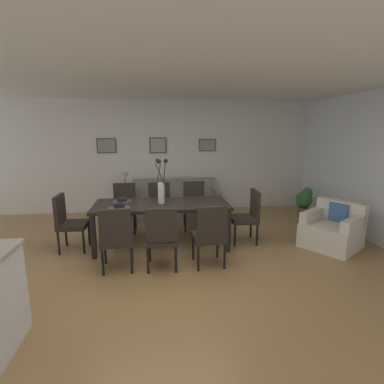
{
  "coord_description": "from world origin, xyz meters",
  "views": [
    {
      "loc": [
        -0.15,
        -3.92,
        1.95
      ],
      "look_at": [
        0.52,
        1.29,
        0.83
      ],
      "focal_mm": 28.04,
      "sensor_mm": 36.0,
      "label": 1
    }
  ],
  "objects_px": {
    "sofa": "(176,203)",
    "table_lamp": "(125,178)",
    "dining_table": "(162,207)",
    "centerpiece_vase": "(161,186)",
    "side_table": "(126,205)",
    "potted_plant": "(304,201)",
    "framed_picture_left": "(106,146)",
    "framed_picture_center": "(158,145)",
    "dining_chair_near_right": "(125,205)",
    "dining_chair_far_left": "(162,235)",
    "dining_chair_head_west": "(68,220)",
    "bowl_near_left": "(119,205)",
    "dining_chair_head_east": "(248,214)",
    "framed_picture_right": "(207,145)",
    "bowl_near_right": "(122,199)",
    "dining_chair_near_left": "(116,236)",
    "dining_chair_mid_left": "(210,233)",
    "dining_chair_far_right": "(160,204)",
    "armchair": "(333,230)",
    "dining_chair_mid_right": "(194,203)"
  },
  "relations": [
    {
      "from": "bowl_near_right",
      "to": "sofa",
      "type": "relative_size",
      "value": 0.09
    },
    {
      "from": "framed_picture_left",
      "to": "dining_chair_near_right",
      "type": "bearing_deg",
      "value": -71.19
    },
    {
      "from": "bowl_near_left",
      "to": "framed_picture_center",
      "type": "relative_size",
      "value": 0.44
    },
    {
      "from": "dining_chair_head_east",
      "to": "framed_picture_left",
      "type": "bearing_deg",
      "value": 139.11
    },
    {
      "from": "bowl_near_left",
      "to": "side_table",
      "type": "height_order",
      "value": "bowl_near_left"
    },
    {
      "from": "dining_chair_far_left",
      "to": "dining_chair_far_right",
      "type": "relative_size",
      "value": 1.0
    },
    {
      "from": "dining_chair_near_left",
      "to": "dining_chair_far_left",
      "type": "xyz_separation_m",
      "value": [
        0.61,
        -0.04,
        0.0
      ]
    },
    {
      "from": "sofa",
      "to": "dining_chair_mid_left",
      "type": "bearing_deg",
      "value": -83.93
    },
    {
      "from": "side_table",
      "to": "table_lamp",
      "type": "relative_size",
      "value": 1.02
    },
    {
      "from": "dining_chair_near_left",
      "to": "dining_table",
      "type": "bearing_deg",
      "value": 53.11
    },
    {
      "from": "dining_chair_head_west",
      "to": "sofa",
      "type": "xyz_separation_m",
      "value": [
        1.87,
        1.78,
        -0.23
      ]
    },
    {
      "from": "bowl_near_right",
      "to": "framed_picture_right",
      "type": "bearing_deg",
      "value": 48.38
    },
    {
      "from": "side_table",
      "to": "potted_plant",
      "type": "distance_m",
      "value": 3.98
    },
    {
      "from": "dining_chair_far_left",
      "to": "dining_chair_mid_left",
      "type": "relative_size",
      "value": 1.0
    },
    {
      "from": "dining_chair_head_east",
      "to": "framed_picture_left",
      "type": "xyz_separation_m",
      "value": [
        -2.65,
        2.3,
        1.05
      ]
    },
    {
      "from": "dining_chair_near_left",
      "to": "dining_chair_mid_left",
      "type": "height_order",
      "value": "same"
    },
    {
      "from": "dining_chair_head_east",
      "to": "centerpiece_vase",
      "type": "distance_m",
      "value": 1.57
    },
    {
      "from": "sofa",
      "to": "side_table",
      "type": "xyz_separation_m",
      "value": [
        -1.12,
        0.02,
        -0.02
      ]
    },
    {
      "from": "dining_chair_far_right",
      "to": "armchair",
      "type": "xyz_separation_m",
      "value": [
        2.84,
        -1.26,
        -0.23
      ]
    },
    {
      "from": "framed_picture_right",
      "to": "framed_picture_center",
      "type": "bearing_deg",
      "value": -180.0
    },
    {
      "from": "dining_table",
      "to": "side_table",
      "type": "xyz_separation_m",
      "value": [
        -0.75,
        1.81,
        -0.41
      ]
    },
    {
      "from": "dining_chair_near_right",
      "to": "dining_chair_far_left",
      "type": "bearing_deg",
      "value": -69.16
    },
    {
      "from": "dining_chair_near_left",
      "to": "table_lamp",
      "type": "height_order",
      "value": "table_lamp"
    },
    {
      "from": "dining_chair_mid_right",
      "to": "framed_picture_left",
      "type": "height_order",
      "value": "framed_picture_left"
    },
    {
      "from": "dining_table",
      "to": "bowl_near_right",
      "type": "xyz_separation_m",
      "value": [
        -0.66,
        0.21,
        0.11
      ]
    },
    {
      "from": "dining_chair_near_left",
      "to": "dining_chair_head_east",
      "type": "distance_m",
      "value": 2.28
    },
    {
      "from": "dining_chair_head_east",
      "to": "table_lamp",
      "type": "relative_size",
      "value": 1.8
    },
    {
      "from": "dining_chair_mid_left",
      "to": "framed_picture_center",
      "type": "relative_size",
      "value": 2.36
    },
    {
      "from": "framed_picture_left",
      "to": "framed_picture_center",
      "type": "xyz_separation_m",
      "value": [
        1.17,
        0.0,
        0.0
      ]
    },
    {
      "from": "table_lamp",
      "to": "framed_picture_left",
      "type": "distance_m",
      "value": 0.92
    },
    {
      "from": "dining_chair_near_left",
      "to": "framed_picture_right",
      "type": "distance_m",
      "value": 3.76
    },
    {
      "from": "potted_plant",
      "to": "sofa",
      "type": "bearing_deg",
      "value": 169.81
    },
    {
      "from": "dining_chair_far_left",
      "to": "framed_picture_center",
      "type": "height_order",
      "value": "framed_picture_center"
    },
    {
      "from": "sofa",
      "to": "table_lamp",
      "type": "distance_m",
      "value": 1.28
    },
    {
      "from": "dining_chair_far_right",
      "to": "armchair",
      "type": "distance_m",
      "value": 3.12
    },
    {
      "from": "dining_chair_near_right",
      "to": "framed_picture_right",
      "type": "relative_size",
      "value": 2.26
    },
    {
      "from": "dining_chair_near_left",
      "to": "sofa",
      "type": "bearing_deg",
      "value": 69.09
    },
    {
      "from": "dining_chair_mid_right",
      "to": "potted_plant",
      "type": "height_order",
      "value": "dining_chair_mid_right"
    },
    {
      "from": "sofa",
      "to": "framed_picture_right",
      "type": "relative_size",
      "value": 4.73
    },
    {
      "from": "dining_chair_head_west",
      "to": "framed_picture_right",
      "type": "height_order",
      "value": "framed_picture_right"
    },
    {
      "from": "bowl_near_left",
      "to": "potted_plant",
      "type": "height_order",
      "value": "bowl_near_left"
    },
    {
      "from": "bowl_near_right",
      "to": "dining_chair_head_east",
      "type": "bearing_deg",
      "value": -6.3
    },
    {
      "from": "dining_chair_far_right",
      "to": "side_table",
      "type": "distance_m",
      "value": 1.23
    },
    {
      "from": "dining_chair_far_left",
      "to": "framed_picture_center",
      "type": "relative_size",
      "value": 2.36
    },
    {
      "from": "bowl_near_left",
      "to": "side_table",
      "type": "distance_m",
      "value": 2.09
    },
    {
      "from": "dining_table",
      "to": "centerpiece_vase",
      "type": "distance_m",
      "value": 0.35
    },
    {
      "from": "dining_chair_head_east",
      "to": "framed_picture_right",
      "type": "xyz_separation_m",
      "value": [
        -0.31,
        2.3,
        1.05
      ]
    },
    {
      "from": "dining_table",
      "to": "framed_picture_center",
      "type": "xyz_separation_m",
      "value": [
        0.0,
        2.27,
        0.89
      ]
    },
    {
      "from": "dining_chair_near_left",
      "to": "framed_picture_center",
      "type": "relative_size",
      "value": 2.36
    },
    {
      "from": "dining_chair_far_right",
      "to": "dining_chair_mid_right",
      "type": "height_order",
      "value": "same"
    }
  ]
}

